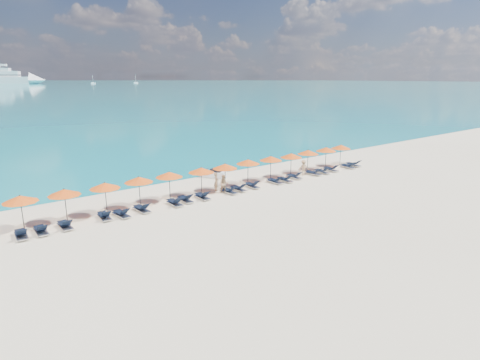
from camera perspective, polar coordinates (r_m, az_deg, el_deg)
ground at (r=30.30m, az=3.48°, el=-3.32°), size 1400.00×1400.00×0.00m
sailboat_near at (r=580.74m, az=-20.16°, el=12.84°), size 6.04×2.01×11.08m
sailboat_far at (r=619.93m, az=-14.61°, el=13.30°), size 6.38×2.13×11.71m
jetski at (r=37.88m, az=-3.70°, el=0.86°), size 2.02×2.47×0.84m
beachgoer_a at (r=33.29m, az=-3.39°, el=-0.26°), size 0.68×0.67×1.58m
beachgoer_b at (r=32.62m, az=-2.29°, el=-0.59°), size 0.86×0.78×1.54m
beachgoer_c at (r=39.08m, az=9.01°, el=1.76°), size 1.08×0.90×1.52m
umbrella_0 at (r=27.95m, az=-28.80°, el=-2.36°), size 2.10×2.10×2.28m
umbrella_1 at (r=28.26m, az=-23.72°, el=-1.60°), size 2.10×2.10×2.28m
umbrella_2 at (r=28.94m, az=-18.67°, el=-0.77°), size 2.10×2.10×2.28m
umbrella_3 at (r=29.95m, az=-14.21°, el=0.06°), size 2.10×2.10×2.28m
umbrella_4 at (r=31.02m, az=-10.05°, el=0.77°), size 2.10×2.10×2.28m
umbrella_5 at (r=32.14m, az=-5.54°, el=1.41°), size 2.10×2.10×2.28m
umbrella_6 at (r=33.42m, az=-2.14°, el=1.98°), size 2.10×2.10×2.28m
umbrella_7 at (r=35.18m, az=1.14°, el=2.62°), size 2.10×2.10×2.28m
umbrella_8 at (r=36.73m, az=4.40°, el=3.09°), size 2.10×2.10×2.28m
umbrella_9 at (r=38.30m, az=7.30°, el=3.48°), size 2.10×2.10×2.28m
umbrella_10 at (r=40.30m, az=9.66°, el=3.94°), size 2.10×2.10×2.28m
umbrella_11 at (r=42.22m, az=12.15°, el=4.30°), size 2.10×2.10×2.28m
umbrella_12 at (r=44.08m, az=14.16°, el=4.60°), size 2.10×2.10×2.28m
lounger_0 at (r=27.16m, az=-28.69°, el=-6.76°), size 0.72×1.73×0.66m
lounger_1 at (r=27.30m, az=-26.46°, el=-6.39°), size 0.65×1.71×0.66m
lounger_2 at (r=27.57m, az=-23.62°, el=-5.87°), size 0.64×1.71×0.66m
lounger_3 at (r=28.38m, az=-18.72°, el=-4.84°), size 0.77×1.75×0.66m
lounger_4 at (r=28.48m, az=-16.51°, el=-4.59°), size 0.79×1.75×0.66m
lounger_5 at (r=29.15m, az=-13.80°, el=-3.97°), size 0.74×1.74×0.66m
lounger_6 at (r=30.07m, az=-9.27°, el=-3.16°), size 0.67×1.72×0.66m
lounger_7 at (r=30.78m, az=-7.80°, el=-2.68°), size 0.69×1.72×0.66m
lounger_8 at (r=31.35m, az=-5.37°, el=-2.29°), size 0.73×1.74×0.66m
lounger_9 at (r=32.70m, az=-1.56°, el=-1.52°), size 0.76×1.74×0.66m
lounger_10 at (r=33.40m, az=-0.24°, el=-1.17°), size 0.72×1.73×0.66m
lounger_11 at (r=34.37m, az=1.72°, el=-0.73°), size 0.74×1.74×0.66m
lounger_12 at (r=35.90m, az=5.01°, el=-0.11°), size 0.65×1.71×0.66m
lounger_13 at (r=36.51m, az=6.44°, el=0.10°), size 0.67×1.72×0.66m
lounger_14 at (r=37.77m, az=7.73°, el=0.54°), size 0.63×1.70×0.66m
lounger_15 at (r=39.44m, az=10.39°, el=1.03°), size 0.76×1.75×0.66m
lounger_16 at (r=40.26m, az=11.58°, el=1.25°), size 0.73×1.74×0.66m
lounger_17 at (r=41.39m, az=12.82°, el=1.54°), size 0.70×1.73×0.66m
lounger_18 at (r=43.21m, az=15.14°, el=1.94°), size 0.79×1.75×0.66m
lounger_19 at (r=44.23m, az=15.85°, el=2.17°), size 0.63×1.70×0.66m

